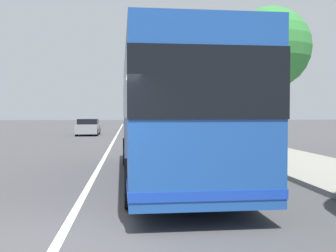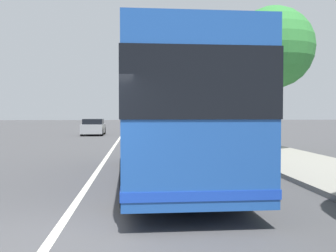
# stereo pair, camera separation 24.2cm
# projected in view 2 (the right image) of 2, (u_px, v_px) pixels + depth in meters

# --- Properties ---
(ground_plane) EXTENTS (220.00, 220.00, 0.00)m
(ground_plane) POSITION_uv_depth(u_px,v_px,m) (50.00, 241.00, 5.89)
(ground_plane) COLOR #424244
(sidewalk_curb) EXTENTS (110.00, 3.60, 0.14)m
(sidewalk_curb) POSITION_uv_depth(u_px,v_px,m) (283.00, 157.00, 16.44)
(sidewalk_curb) COLOR gray
(sidewalk_curb) RESTS_ON ground
(lane_divider_line) EXTENTS (110.00, 0.16, 0.01)m
(lane_divider_line) POSITION_uv_depth(u_px,v_px,m) (104.00, 161.00, 15.86)
(lane_divider_line) COLOR silver
(lane_divider_line) RESTS_ON ground
(coach_bus) EXTENTS (10.41, 2.79, 3.51)m
(coach_bus) POSITION_uv_depth(u_px,v_px,m) (169.00, 110.00, 11.30)
(coach_bus) COLOR #1E4C9E
(coach_bus) RESTS_ON ground
(car_side_street) EXTENTS (4.37, 1.92, 1.42)m
(car_side_street) POSITION_uv_depth(u_px,v_px,m) (93.00, 127.00, 34.81)
(car_side_street) COLOR gray
(car_side_street) RESTS_ON ground
(car_oncoming) EXTENTS (4.65, 2.11, 1.42)m
(car_oncoming) POSITION_uv_depth(u_px,v_px,m) (142.00, 124.00, 44.01)
(car_oncoming) COLOR gold
(car_oncoming) RESTS_ON ground
(roadside_tree_mid_block) EXTENTS (4.01, 4.01, 7.15)m
(roadside_tree_mid_block) POSITION_uv_depth(u_px,v_px,m) (273.00, 48.00, 19.45)
(roadside_tree_mid_block) COLOR brown
(roadside_tree_mid_block) RESTS_ON ground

